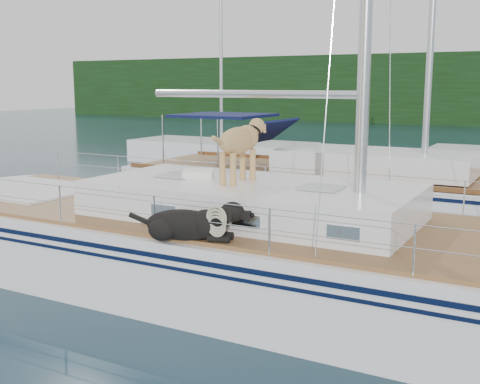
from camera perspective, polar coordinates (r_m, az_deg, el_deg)
The scene contains 4 objects.
ground at distance 10.43m, azimuth -2.97°, elevation -8.62°, with size 120.00×120.00×0.00m, color black.
main_sailboat at distance 10.18m, azimuth -2.56°, elevation -5.08°, with size 12.00×4.01×14.01m.
neighbor_sailboat at distance 15.92m, azimuth 8.82°, elevation 0.15°, with size 11.00×3.50×13.30m.
bg_boat_west at distance 26.16m, azimuth -1.75°, elevation 3.75°, with size 8.00×3.00×11.65m.
Camera 1 is at (5.22, -8.39, 3.35)m, focal length 45.00 mm.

